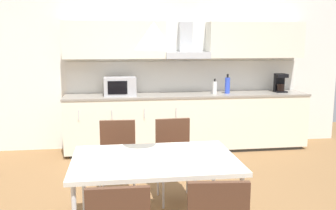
# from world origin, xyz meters

# --- Properties ---
(wall_back) EXTENTS (6.86, 0.10, 2.51)m
(wall_back) POSITION_xyz_m (0.00, 2.56, 1.26)
(wall_back) COLOR silver
(wall_back) RESTS_ON ground_plane
(kitchen_counter) EXTENTS (3.81, 0.64, 0.89)m
(kitchen_counter) POSITION_xyz_m (0.74, 2.20, 0.45)
(kitchen_counter) COLOR #333333
(kitchen_counter) RESTS_ON ground_plane
(backsplash_tile) EXTENTS (3.79, 0.02, 0.50)m
(backsplash_tile) POSITION_xyz_m (0.74, 2.49, 1.14)
(backsplash_tile) COLOR silver
(backsplash_tile) RESTS_ON kitchen_counter
(upper_wall_cabinets) EXTENTS (3.79, 0.40, 0.57)m
(upper_wall_cabinets) POSITION_xyz_m (0.74, 2.34, 1.72)
(upper_wall_cabinets) COLOR silver
(microwave) EXTENTS (0.48, 0.35, 0.28)m
(microwave) POSITION_xyz_m (-0.31, 2.20, 1.03)
(microwave) COLOR #ADADB2
(microwave) RESTS_ON kitchen_counter
(coffee_maker) EXTENTS (0.18, 0.19, 0.30)m
(coffee_maker) POSITION_xyz_m (2.28, 2.23, 1.04)
(coffee_maker) COLOR black
(coffee_maker) RESTS_ON kitchen_counter
(bottle_blue) EXTENTS (0.08, 0.08, 0.31)m
(bottle_blue) POSITION_xyz_m (1.38, 2.19, 1.03)
(bottle_blue) COLOR blue
(bottle_blue) RESTS_ON kitchen_counter
(bottle_white) EXTENTS (0.07, 0.07, 0.24)m
(bottle_white) POSITION_xyz_m (1.17, 2.18, 0.99)
(bottle_white) COLOR white
(bottle_white) RESTS_ON kitchen_counter
(dining_table) EXTENTS (1.38, 0.93, 0.73)m
(dining_table) POSITION_xyz_m (-0.07, -0.48, 0.69)
(dining_table) COLOR silver
(dining_table) RESTS_ON ground_plane
(chair_far_right) EXTENTS (0.42, 0.42, 0.87)m
(chair_far_right) POSITION_xyz_m (0.24, 0.37, 0.53)
(chair_far_right) COLOR #4C2D1E
(chair_far_right) RESTS_ON ground_plane
(chair_far_left) EXTENTS (0.42, 0.42, 0.87)m
(chair_far_left) POSITION_xyz_m (-0.37, 0.37, 0.53)
(chair_far_left) COLOR #4C2D1E
(chair_far_left) RESTS_ON ground_plane
(pendant_lamp) EXTENTS (0.32, 0.32, 0.22)m
(pendant_lamp) POSITION_xyz_m (-0.07, -0.48, 1.75)
(pendant_lamp) COLOR silver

